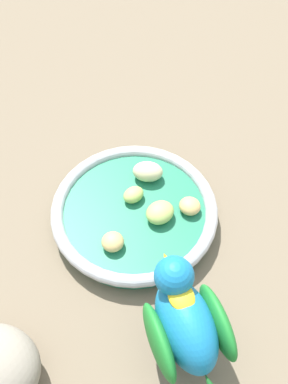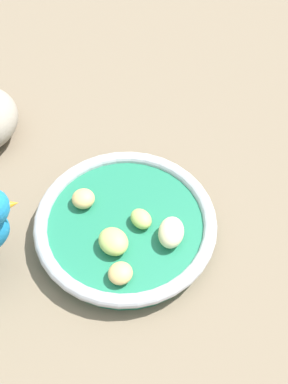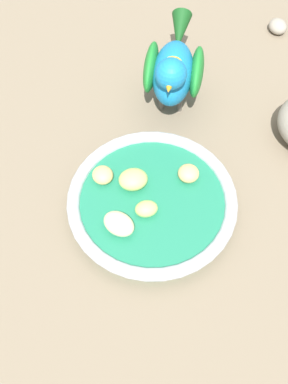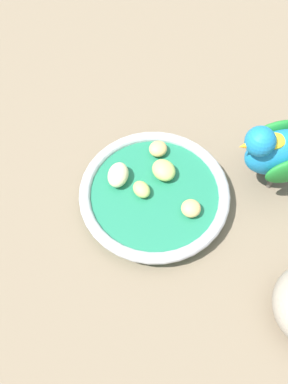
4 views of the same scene
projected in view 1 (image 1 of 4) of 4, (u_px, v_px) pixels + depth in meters
ground_plane at (135, 220)px, 0.63m from camera, size 4.00×4.00×0.00m
feeding_bowl at (135, 211)px, 0.61m from camera, size 0.21×0.21×0.03m
apple_piece_0 at (148, 172)px, 0.63m from camera, size 0.05×0.05×0.02m
apple_piece_1 at (190, 206)px, 0.60m from camera, size 0.03×0.03×0.02m
apple_piece_2 at (160, 212)px, 0.59m from camera, size 0.04×0.04×0.02m
apple_piece_3 at (113, 242)px, 0.57m from camera, size 0.04×0.04×0.02m
apple_piece_4 at (133, 195)px, 0.61m from camera, size 0.02×0.03×0.02m
parrot at (187, 327)px, 0.47m from camera, size 0.17×0.11×0.12m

